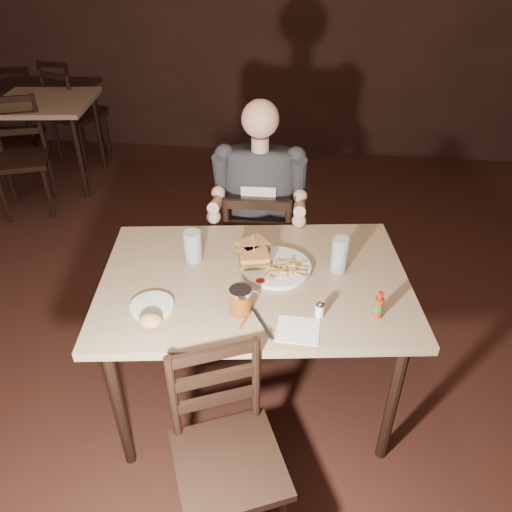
# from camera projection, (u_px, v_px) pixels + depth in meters

# --- Properties ---
(room_shell) EXTENTS (7.00, 7.00, 7.00)m
(room_shell) POSITION_uv_depth(u_px,v_px,m) (173.00, 157.00, 1.68)
(room_shell) COLOR black
(room_shell) RESTS_ON ground
(main_table) EXTENTS (1.45, 1.07, 0.77)m
(main_table) POSITION_uv_depth(u_px,v_px,m) (255.00, 290.00, 2.21)
(main_table) COLOR tan
(main_table) RESTS_ON ground
(bg_table) EXTENTS (0.90, 0.90, 0.77)m
(bg_table) POSITION_uv_depth(u_px,v_px,m) (46.00, 110.00, 4.32)
(bg_table) COLOR tan
(bg_table) RESTS_ON ground
(chair_far) EXTENTS (0.42, 0.46, 0.88)m
(chair_far) POSITION_uv_depth(u_px,v_px,m) (260.00, 252.00, 2.94)
(chair_far) COLOR black
(chair_far) RESTS_ON ground
(chair_near) EXTENTS (0.52, 0.54, 0.84)m
(chair_near) POSITION_uv_depth(u_px,v_px,m) (229.00, 464.00, 1.82)
(chair_near) COLOR black
(chair_near) RESTS_ON ground
(bg_chair_far) EXTENTS (0.55, 0.58, 0.90)m
(bg_chair_far) POSITION_uv_depth(u_px,v_px,m) (78.00, 116.00, 4.90)
(bg_chair_far) COLOR black
(bg_chair_far) RESTS_ON ground
(bg_chair_near) EXTENTS (0.56, 0.58, 0.91)m
(bg_chair_near) POSITION_uv_depth(u_px,v_px,m) (21.00, 160.00, 4.00)
(bg_chair_near) COLOR black
(bg_chair_near) RESTS_ON ground
(diner) EXTENTS (0.52, 0.42, 0.88)m
(diner) POSITION_uv_depth(u_px,v_px,m) (259.00, 185.00, 2.64)
(diner) COLOR #323238
(diner) RESTS_ON chair_far
(dinner_plate) EXTENTS (0.34, 0.34, 0.02)m
(dinner_plate) POSITION_uv_depth(u_px,v_px,m) (276.00, 268.00, 2.21)
(dinner_plate) COLOR white
(dinner_plate) RESTS_ON main_table
(sandwich_left) EXTENTS (0.15, 0.13, 0.11)m
(sandwich_left) POSITION_uv_depth(u_px,v_px,m) (254.00, 254.00, 2.19)
(sandwich_left) COLOR tan
(sandwich_left) RESTS_ON dinner_plate
(sandwich_right) EXTENTS (0.16, 0.16, 0.10)m
(sandwich_right) POSITION_uv_depth(u_px,v_px,m) (253.00, 243.00, 2.27)
(sandwich_right) COLOR tan
(sandwich_right) RESTS_ON dinner_plate
(fries_pile) EXTENTS (0.26, 0.20, 0.04)m
(fries_pile) POSITION_uv_depth(u_px,v_px,m) (282.00, 267.00, 2.18)
(fries_pile) COLOR tan
(fries_pile) RESTS_ON dinner_plate
(ketchup_dollop) EXTENTS (0.05, 0.05, 0.01)m
(ketchup_dollop) POSITION_uv_depth(u_px,v_px,m) (260.00, 281.00, 2.12)
(ketchup_dollop) COLOR maroon
(ketchup_dollop) RESTS_ON dinner_plate
(glass_left) EXTENTS (0.09, 0.09, 0.15)m
(glass_left) POSITION_uv_depth(u_px,v_px,m) (193.00, 246.00, 2.24)
(glass_left) COLOR silver
(glass_left) RESTS_ON main_table
(glass_right) EXTENTS (0.08, 0.08, 0.16)m
(glass_right) POSITION_uv_depth(u_px,v_px,m) (339.00, 255.00, 2.17)
(glass_right) COLOR silver
(glass_right) RESTS_ON main_table
(hot_sauce) EXTENTS (0.04, 0.04, 0.12)m
(hot_sauce) POSITION_uv_depth(u_px,v_px,m) (379.00, 304.00, 1.93)
(hot_sauce) COLOR #7B370E
(hot_sauce) RESTS_ON main_table
(salt_shaker) EXTENTS (0.04, 0.04, 0.06)m
(salt_shaker) POSITION_uv_depth(u_px,v_px,m) (320.00, 310.00, 1.94)
(salt_shaker) COLOR white
(salt_shaker) RESTS_ON main_table
(syrup_dispenser) EXTENTS (0.10, 0.10, 0.11)m
(syrup_dispenser) POSITION_uv_depth(u_px,v_px,m) (241.00, 301.00, 1.95)
(syrup_dispenser) COLOR #7B370E
(syrup_dispenser) RESTS_ON main_table
(napkin) EXTENTS (0.17, 0.16, 0.00)m
(napkin) POSITION_uv_depth(u_px,v_px,m) (298.00, 330.00, 1.89)
(napkin) COLOR white
(napkin) RESTS_ON main_table
(knife) EXTENTS (0.10, 0.17, 0.00)m
(knife) POSITION_uv_depth(u_px,v_px,m) (263.00, 324.00, 1.92)
(knife) COLOR silver
(knife) RESTS_ON napkin
(fork) EXTENTS (0.04, 0.14, 0.00)m
(fork) POSITION_uv_depth(u_px,v_px,m) (246.00, 317.00, 1.95)
(fork) COLOR silver
(fork) RESTS_ON napkin
(side_plate) EXTENTS (0.19, 0.19, 0.01)m
(side_plate) POSITION_uv_depth(u_px,v_px,m) (152.00, 306.00, 2.00)
(side_plate) COLOR white
(side_plate) RESTS_ON main_table
(bread_roll) EXTENTS (0.10, 0.09, 0.05)m
(bread_roll) POSITION_uv_depth(u_px,v_px,m) (151.00, 320.00, 1.88)
(bread_roll) COLOR tan
(bread_roll) RESTS_ON side_plate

